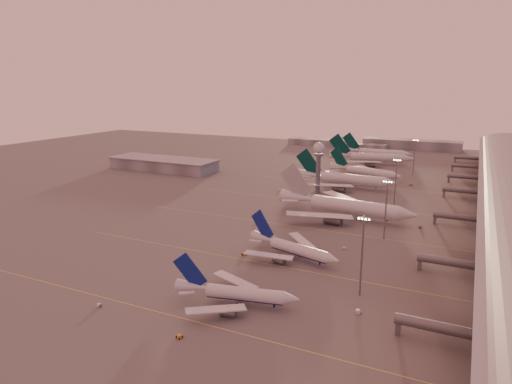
% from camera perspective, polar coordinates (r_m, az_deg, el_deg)
% --- Properties ---
extents(ground, '(700.00, 700.00, 0.00)m').
position_cam_1_polar(ground, '(165.90, -7.30, -8.79)').
color(ground, '#5E5B5B').
rests_on(ground, ground).
extents(taxiway_markings, '(180.00, 185.25, 0.02)m').
position_cam_1_polar(taxiway_markings, '(201.98, 8.72, -4.70)').
color(taxiway_markings, '#DDCD4E').
rests_on(taxiway_markings, ground).
extents(hangar, '(82.00, 27.00, 8.50)m').
position_cam_1_polar(hangar, '(342.33, -11.49, 3.47)').
color(hangar, slate).
rests_on(hangar, ground).
extents(radar_tower, '(6.40, 6.40, 31.10)m').
position_cam_1_polar(radar_tower, '(263.84, 7.83, 4.32)').
color(radar_tower, slate).
rests_on(radar_tower, ground).
extents(mast_a, '(3.60, 0.56, 25.00)m').
position_cam_1_polar(mast_a, '(139.66, 13.11, -7.37)').
color(mast_a, slate).
rests_on(mast_a, ground).
extents(mast_b, '(3.60, 0.56, 25.00)m').
position_cam_1_polar(mast_b, '(191.77, 15.93, -1.79)').
color(mast_b, slate).
rests_on(mast_b, ground).
extents(mast_c, '(3.60, 0.56, 25.00)m').
position_cam_1_polar(mast_c, '(245.45, 17.07, 1.44)').
color(mast_c, slate).
rests_on(mast_c, ground).
extents(mast_d, '(3.60, 0.56, 25.00)m').
position_cam_1_polar(mast_d, '(333.65, 19.18, 4.37)').
color(mast_d, slate).
rests_on(mast_d, ground).
extents(distant_horizon, '(165.00, 37.50, 9.00)m').
position_cam_1_polar(distant_horizon, '(464.25, 15.42, 5.80)').
color(distant_horizon, slate).
rests_on(distant_horizon, ground).
extents(narrowbody_near, '(37.18, 29.38, 14.70)m').
position_cam_1_polar(narrowbody_near, '(135.01, -2.50, -12.75)').
color(narrowbody_near, silver).
rests_on(narrowbody_near, ground).
extents(narrowbody_mid, '(38.76, 30.50, 15.51)m').
position_cam_1_polar(narrowbody_mid, '(168.48, 4.64, -7.22)').
color(narrowbody_mid, silver).
rests_on(narrowbody_mid, ground).
extents(widebody_white, '(67.91, 54.21, 23.89)m').
position_cam_1_polar(widebody_white, '(220.32, 11.07, -2.13)').
color(widebody_white, silver).
rests_on(widebody_white, ground).
extents(greentail_a, '(62.59, 50.56, 22.74)m').
position_cam_1_polar(greentail_a, '(282.51, 11.10, 1.31)').
color(greentail_a, silver).
rests_on(greentail_a, ground).
extents(greentail_b, '(52.00, 41.39, 19.43)m').
position_cam_1_polar(greentail_b, '(313.52, 13.38, 2.29)').
color(greentail_b, silver).
rests_on(greentail_b, ground).
extents(greentail_c, '(64.19, 51.36, 23.54)m').
position_cam_1_polar(greentail_c, '(368.37, 14.18, 4.00)').
color(greentail_c, silver).
rests_on(greentail_c, ground).
extents(greentail_d, '(58.02, 46.86, 21.08)m').
position_cam_1_polar(greentail_d, '(399.03, 14.81, 4.61)').
color(greentail_d, silver).
rests_on(greentail_d, ground).
extents(gsv_truck_a, '(5.18, 2.16, 2.05)m').
position_cam_1_polar(gsv_truck_a, '(141.61, -18.91, -13.08)').
color(gsv_truck_a, silver).
rests_on(gsv_truck_a, ground).
extents(gsv_tug_near, '(2.62, 3.45, 0.87)m').
position_cam_1_polar(gsv_tug_near, '(121.95, -9.54, -17.39)').
color(gsv_tug_near, gold).
rests_on(gsv_tug_near, ground).
extents(gsv_catering_a, '(6.21, 4.49, 4.66)m').
position_cam_1_polar(gsv_catering_a, '(133.50, 12.78, -13.73)').
color(gsv_catering_a, silver).
rests_on(gsv_catering_a, ground).
extents(gsv_tug_mid, '(3.98, 4.00, 1.01)m').
position_cam_1_polar(gsv_tug_mid, '(171.33, -1.53, -7.75)').
color(gsv_tug_mid, gold).
rests_on(gsv_tug_mid, ground).
extents(gsv_truck_b, '(5.17, 3.44, 1.97)m').
position_cam_1_polar(gsv_truck_b, '(180.10, 11.11, -6.76)').
color(gsv_truck_b, silver).
rests_on(gsv_truck_b, ground).
extents(gsv_truck_c, '(5.49, 5.80, 2.38)m').
position_cam_1_polar(gsv_truck_c, '(213.31, 0.35, -3.21)').
color(gsv_truck_c, gold).
rests_on(gsv_truck_c, ground).
extents(gsv_catering_b, '(5.60, 2.70, 4.59)m').
position_cam_1_polar(gsv_catering_b, '(213.96, 19.91, -3.69)').
color(gsv_catering_b, '#505254').
rests_on(gsv_catering_b, ground).
extents(gsv_tug_far, '(3.18, 3.57, 0.88)m').
position_cam_1_polar(gsv_tug_far, '(253.59, 8.26, -0.80)').
color(gsv_tug_far, silver).
rests_on(gsv_tug_far, ground).
extents(gsv_truck_d, '(2.94, 5.69, 2.19)m').
position_cam_1_polar(gsv_truck_d, '(271.19, 3.02, 0.41)').
color(gsv_truck_d, silver).
rests_on(gsv_truck_d, ground).
extents(gsv_tug_hangar, '(4.02, 2.48, 1.13)m').
position_cam_1_polar(gsv_tug_hangar, '(299.91, 18.78, 0.87)').
color(gsv_tug_hangar, gold).
rests_on(gsv_tug_hangar, ground).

